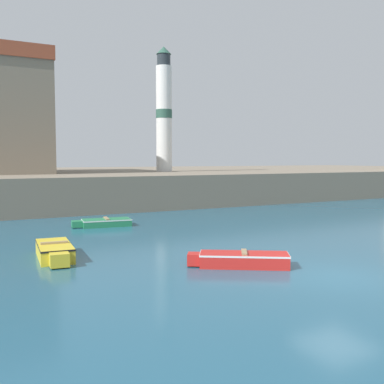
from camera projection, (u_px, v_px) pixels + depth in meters
name	position (u px, v px, depth m)	size (l,w,h in m)	color
ground_plane	(336.00, 277.00, 15.55)	(200.00, 200.00, 0.00)	#235670
quay_seawall	(70.00, 183.00, 51.32)	(120.00, 40.00, 2.77)	gray
dinghy_green_1	(104.00, 222.00, 27.25)	(3.61, 1.78, 0.51)	#237A4C
dinghy_red_2	(241.00, 259.00, 16.99)	(3.68, 2.76, 0.60)	red
dinghy_yellow_4	(55.00, 251.00, 18.35)	(1.56, 3.81, 0.68)	yellow
lighthouse	(164.00, 111.00, 46.94)	(1.69, 1.69, 12.96)	silver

